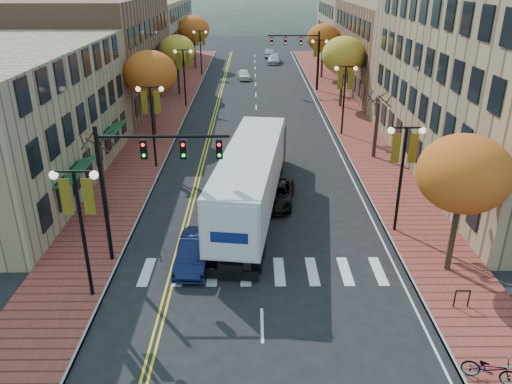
{
  "coord_description": "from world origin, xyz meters",
  "views": [
    {
      "loc": [
        -0.36,
        -18.47,
        13.23
      ],
      "look_at": [
        -0.19,
        6.55,
        2.2
      ],
      "focal_mm": 35.0,
      "sensor_mm": 36.0,
      "label": 1
    }
  ],
  "objects_px": {
    "semi_truck": "(254,171)",
    "black_suv": "(276,195)",
    "navy_sedan": "(195,251)",
    "bicycle": "(490,369)"
  },
  "relations": [
    {
      "from": "semi_truck",
      "to": "bicycle",
      "type": "bearing_deg",
      "value": -52.52
    },
    {
      "from": "semi_truck",
      "to": "navy_sedan",
      "type": "distance_m",
      "value": 7.15
    },
    {
      "from": "navy_sedan",
      "to": "black_suv",
      "type": "distance_m",
      "value": 8.19
    },
    {
      "from": "navy_sedan",
      "to": "semi_truck",
      "type": "bearing_deg",
      "value": 68.78
    },
    {
      "from": "black_suv",
      "to": "semi_truck",
      "type": "bearing_deg",
      "value": -146.63
    },
    {
      "from": "bicycle",
      "to": "semi_truck",
      "type": "bearing_deg",
      "value": 52.94
    },
    {
      "from": "semi_truck",
      "to": "black_suv",
      "type": "xyz_separation_m",
      "value": [
        1.4,
        0.68,
        -1.85
      ]
    },
    {
      "from": "semi_truck",
      "to": "black_suv",
      "type": "distance_m",
      "value": 2.42
    },
    {
      "from": "bicycle",
      "to": "black_suv",
      "type": "bearing_deg",
      "value": 47.51
    },
    {
      "from": "semi_truck",
      "to": "bicycle",
      "type": "relative_size",
      "value": 9.15
    }
  ]
}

